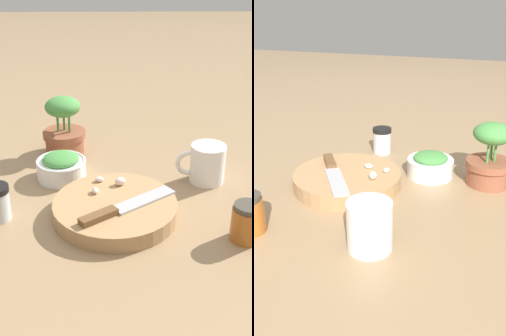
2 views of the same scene
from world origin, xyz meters
TOP-DOWN VIEW (x-y plane):
  - ground_plane at (0.00, 0.00)m, footprint 5.00×5.00m
  - cutting_board at (-0.02, -0.10)m, footprint 0.25×0.25m
  - chef_knife at (-0.01, -0.13)m, footprint 0.19×0.15m
  - garlic_cloves at (-0.03, -0.04)m, footprint 0.07×0.07m
  - herb_bowl at (-0.15, 0.06)m, footprint 0.12×0.12m
  - coffee_mug at (0.19, 0.04)m, footprint 0.11×0.08m
  - honey_jar at (0.22, -0.19)m, footprint 0.06×0.06m
  - potted_herb at (-0.15, 0.20)m, footprint 0.11×0.11m

SIDE VIEW (x-z plane):
  - ground_plane at x=0.00m, z-range 0.00..0.00m
  - cutting_board at x=-0.02m, z-range 0.00..0.03m
  - herb_bowl at x=-0.15m, z-range 0.00..0.06m
  - honey_jar at x=0.22m, z-range 0.00..0.07m
  - chef_knife at x=-0.01m, z-range 0.03..0.04m
  - garlic_cloves at x=-0.03m, z-range 0.03..0.05m
  - coffee_mug at x=0.19m, z-range 0.00..0.09m
  - potted_herb at x=-0.15m, z-range -0.01..0.14m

